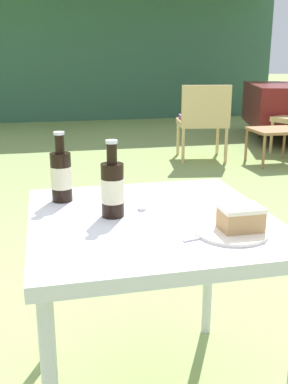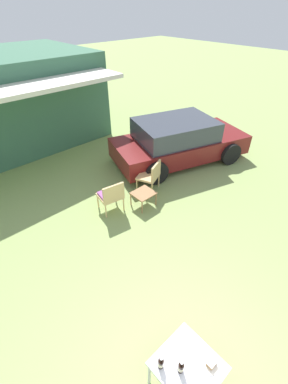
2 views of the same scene
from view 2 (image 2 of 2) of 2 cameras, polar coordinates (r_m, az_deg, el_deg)
name	(u,v)px [view 2 (image 2 of 2)]	position (r m, az deg, el deg)	size (l,w,h in m)	color
ground_plane	(183,384)	(4.51, 8.69, -36.62)	(60.00, 60.00, 0.00)	#8CA35B
parked_car	(178,141)	(8.43, 7.64, 11.16)	(4.61, 3.04, 1.37)	maroon
wicker_chair_cushioned	(111,195)	(6.28, -7.35, -0.62)	(0.62, 0.59, 0.87)	tan
wicker_chair_plain	(151,175)	(6.95, 1.56, 3.87)	(0.70, 0.68, 0.87)	tan
garden_side_table	(143,194)	(6.48, -0.13, -0.48)	(0.53, 0.48, 0.39)	#996B42
patio_table	(188,368)	(3.93, 9.66, -34.08)	(0.75, 0.76, 0.68)	silver
cake_on_plate	(211,364)	(3.88, 14.61, -33.11)	(0.21, 0.21, 0.08)	silver
cola_bottle_near	(181,368)	(3.74, 8.18, -34.18)	(0.07, 0.07, 0.24)	black
cola_bottle_far	(161,363)	(3.74, 3.75, -33.75)	(0.07, 0.07, 0.24)	black
fork	(207,371)	(3.88, 13.91, -34.15)	(0.18, 0.05, 0.01)	silver
loose_bottle_cap	(183,362)	(3.86, 8.75, -33.23)	(0.03, 0.03, 0.01)	silver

